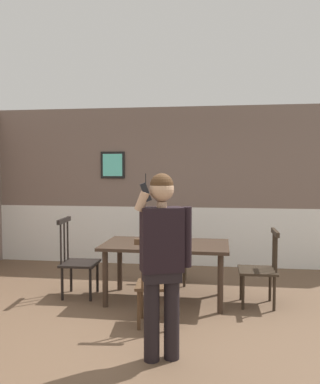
# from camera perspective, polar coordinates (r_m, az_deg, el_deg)

# --- Properties ---
(ground_plane) EXTENTS (7.39, 7.39, 0.00)m
(ground_plane) POSITION_cam_1_polar(r_m,az_deg,el_deg) (4.43, -1.28, -19.21)
(ground_plane) COLOR brown
(room_back_partition) EXTENTS (6.72, 0.17, 2.77)m
(room_back_partition) POSITION_cam_1_polar(r_m,az_deg,el_deg) (7.06, 2.54, 0.36)
(room_back_partition) COLOR #756056
(room_back_partition) RESTS_ON ground_plane
(dining_table) EXTENTS (1.61, 0.93, 0.74)m
(dining_table) POSITION_cam_1_polar(r_m,az_deg,el_deg) (5.19, 0.81, -8.32)
(dining_table) COLOR #38281E
(dining_table) RESTS_ON ground_plane
(chair_near_window) EXTENTS (0.45, 0.45, 0.97)m
(chair_near_window) POSITION_cam_1_polar(r_m,az_deg,el_deg) (4.43, -0.69, -12.86)
(chair_near_window) COLOR #513823
(chair_near_window) RESTS_ON ground_plane
(chair_by_doorway) EXTENTS (0.45, 0.45, 0.93)m
(chair_by_doorway) POSITION_cam_1_polar(r_m,az_deg,el_deg) (6.04, 1.91, -8.46)
(chair_by_doorway) COLOR #2D2319
(chair_by_doorway) RESTS_ON ground_plane
(chair_at_table_head) EXTENTS (0.46, 0.46, 0.95)m
(chair_at_table_head) POSITION_cam_1_polar(r_m,az_deg,el_deg) (5.20, 14.11, -10.53)
(chair_at_table_head) COLOR #2D2319
(chair_at_table_head) RESTS_ON ground_plane
(chair_opposite_corner) EXTENTS (0.49, 0.49, 1.04)m
(chair_opposite_corner) POSITION_cam_1_polar(r_m,az_deg,el_deg) (5.51, -11.73, -9.48)
(chair_opposite_corner) COLOR black
(chair_opposite_corner) RESTS_ON ground_plane
(person_figure) EXTENTS (0.49, 0.31, 1.66)m
(person_figure) POSITION_cam_1_polar(r_m,az_deg,el_deg) (3.56, 0.36, -8.93)
(person_figure) COLOR black
(person_figure) RESTS_ON ground_plane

